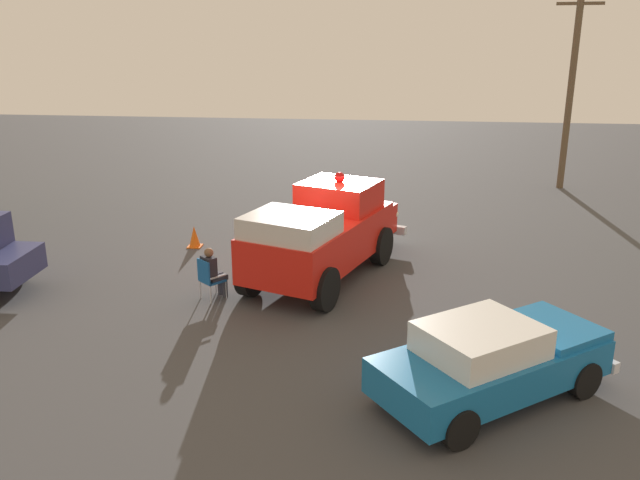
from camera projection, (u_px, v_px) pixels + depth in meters
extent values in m
plane|color=#424244|center=(310.00, 273.00, 17.59)|extent=(60.00, 60.00, 0.00)
cylinder|color=black|center=(316.00, 236.00, 19.00)|extent=(1.09, 0.66, 1.04)
cylinder|color=black|center=(381.00, 246.00, 18.15)|extent=(1.09, 0.66, 1.04)
cylinder|color=black|center=(251.00, 275.00, 16.03)|extent=(1.09, 0.66, 1.04)
cylinder|color=black|center=(325.00, 289.00, 15.18)|extent=(1.09, 0.66, 1.04)
cube|color=red|center=(320.00, 240.00, 16.93)|extent=(5.32, 3.66, 1.10)
cube|color=red|center=(364.00, 217.00, 19.39)|extent=(1.45, 1.96, 0.84)
cube|color=red|center=(339.00, 196.00, 17.63)|extent=(2.25, 2.37, 0.76)
cube|color=silver|center=(290.00, 227.00, 15.38)|extent=(2.27, 2.43, 0.60)
cube|color=silver|center=(369.00, 213.00, 19.77)|extent=(0.61, 1.39, 0.64)
cube|color=silver|center=(370.00, 226.00, 19.99)|extent=(0.96, 2.17, 0.24)
sphere|color=white|center=(346.00, 208.00, 20.08)|extent=(0.33, 0.33, 0.26)
sphere|color=white|center=(394.00, 214.00, 19.42)|extent=(0.33, 0.33, 0.26)
sphere|color=red|center=(340.00, 177.00, 17.47)|extent=(0.36, 0.36, 0.28)
cylinder|color=black|center=(514.00, 343.00, 13.01)|extent=(0.62, 0.70, 0.68)
cylinder|color=black|center=(584.00, 379.00, 11.67)|extent=(0.62, 0.70, 0.68)
cylinder|color=black|center=(395.00, 381.00, 11.60)|extent=(0.62, 0.70, 0.68)
cylinder|color=black|center=(459.00, 428.00, 10.26)|extent=(0.62, 0.70, 0.68)
cube|color=#196BAD|center=(491.00, 366.00, 11.55)|extent=(3.97, 4.44, 0.64)
cube|color=#196BAD|center=(550.00, 329.00, 12.14)|extent=(2.15, 2.11, 0.20)
cube|color=white|center=(480.00, 341.00, 11.23)|extent=(2.39, 2.46, 0.56)
cube|color=silver|center=(573.00, 348.00, 12.67)|extent=(1.61, 1.27, 0.20)
cylinder|color=black|center=(13.00, 268.00, 16.82)|extent=(0.29, 0.80, 0.80)
cube|color=navy|center=(11.00, 265.00, 15.81)|extent=(1.71, 0.92, 0.64)
cylinder|color=#B7BABF|center=(216.00, 285.00, 16.22)|extent=(0.04, 0.04, 0.44)
cylinder|color=#B7BABF|center=(226.00, 290.00, 15.91)|extent=(0.04, 0.04, 0.44)
cylinder|color=#B7BABF|center=(200.00, 289.00, 15.94)|extent=(0.04, 0.04, 0.44)
cylinder|color=#B7BABF|center=(211.00, 295.00, 15.63)|extent=(0.04, 0.04, 0.44)
cube|color=#1959A5|center=(213.00, 281.00, 15.85)|extent=(0.68, 0.68, 0.04)
cube|color=#1959A5|center=(204.00, 272.00, 15.61)|extent=(0.34, 0.39, 0.56)
cube|color=#B7BABF|center=(207.00, 271.00, 15.97)|extent=(0.36, 0.32, 0.03)
cube|color=#B7BABF|center=(218.00, 277.00, 15.63)|extent=(0.36, 0.32, 0.03)
cylinder|color=#383842|center=(220.00, 285.00, 16.17)|extent=(0.18, 0.18, 0.45)
cylinder|color=#383842|center=(225.00, 288.00, 16.03)|extent=(0.18, 0.18, 0.45)
cube|color=#383842|center=(214.00, 276.00, 15.98)|extent=(0.43, 0.40, 0.13)
cube|color=#383842|center=(219.00, 278.00, 15.84)|extent=(0.43, 0.40, 0.13)
cube|color=#26262D|center=(209.00, 267.00, 15.68)|extent=(0.43, 0.45, 0.54)
sphere|color=brown|center=(209.00, 253.00, 15.58)|extent=(0.31, 0.31, 0.22)
cylinder|color=brown|center=(570.00, 92.00, 25.66)|extent=(0.26, 0.26, 7.63)
cube|color=brown|center=(581.00, 3.00, 24.67)|extent=(0.60, 1.66, 0.12)
cube|color=orange|center=(195.00, 246.00, 19.69)|extent=(0.40, 0.40, 0.04)
cone|color=orange|center=(194.00, 236.00, 19.60)|extent=(0.32, 0.32, 0.60)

